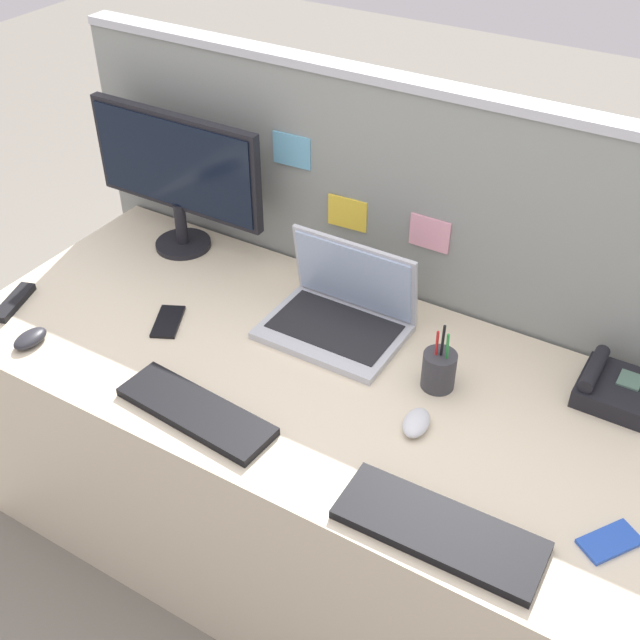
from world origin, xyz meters
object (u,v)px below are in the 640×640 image
(desk_phone, at_px, (613,388))
(keyboard_main, at_px, (196,411))
(computer_mouse_left_hand, at_px, (416,423))
(cell_phone_blue_case, at_px, (610,542))
(desktop_monitor, at_px, (176,170))
(cell_phone_black_slab, at_px, (168,322))
(pen_cup, at_px, (439,370))
(laptop, at_px, (341,310))
(tv_remote, at_px, (14,302))
(computer_mouse_right_hand, at_px, (30,339))
(keyboard_spare, at_px, (439,530))

(desk_phone, xyz_separation_m, keyboard_main, (-0.83, -0.57, -0.02))
(desk_phone, height_order, keyboard_main, desk_phone)
(computer_mouse_left_hand, distance_m, cell_phone_blue_case, 0.48)
(desktop_monitor, height_order, cell_phone_black_slab, desktop_monitor)
(pen_cup, bearing_deg, laptop, 165.22)
(cell_phone_blue_case, bearing_deg, tv_remote, -144.29)
(desktop_monitor, relative_size, desk_phone, 3.33)
(desktop_monitor, relative_size, pen_cup, 3.13)
(desk_phone, xyz_separation_m, pen_cup, (-0.38, -0.18, 0.02))
(laptop, height_order, computer_mouse_right_hand, laptop)
(laptop, height_order, computer_mouse_left_hand, laptop)
(cell_phone_black_slab, bearing_deg, tv_remote, 174.27)
(keyboard_main, bearing_deg, desk_phone, 39.06)
(desk_phone, bearing_deg, keyboard_spare, -108.06)
(keyboard_spare, relative_size, computer_mouse_right_hand, 4.26)
(computer_mouse_left_hand, xyz_separation_m, tv_remote, (-1.18, -0.15, -0.01))
(pen_cup, bearing_deg, tv_remote, -165.23)
(laptop, relative_size, cell_phone_blue_case, 2.95)
(laptop, relative_size, keyboard_spare, 0.86)
(desktop_monitor, relative_size, cell_phone_blue_case, 4.72)
(keyboard_main, xyz_separation_m, tv_remote, (-0.71, 0.08, -0.00))
(keyboard_main, relative_size, computer_mouse_right_hand, 4.06)
(desktop_monitor, distance_m, cell_phone_blue_case, 1.53)
(computer_mouse_left_hand, relative_size, cell_phone_blue_case, 0.81)
(computer_mouse_right_hand, relative_size, pen_cup, 0.53)
(keyboard_main, xyz_separation_m, computer_mouse_left_hand, (0.47, 0.23, 0.01))
(pen_cup, distance_m, cell_phone_blue_case, 0.56)
(desktop_monitor, xyz_separation_m, computer_mouse_right_hand, (-0.04, -0.60, -0.24))
(tv_remote, bearing_deg, keyboard_main, -25.33)
(laptop, distance_m, cell_phone_blue_case, 0.89)
(pen_cup, xyz_separation_m, cell_phone_blue_case, (0.49, -0.25, -0.05))
(laptop, relative_size, keyboard_main, 0.90)
(laptop, distance_m, computer_mouse_left_hand, 0.42)
(keyboard_main, bearing_deg, laptop, 80.01)
(desktop_monitor, height_order, keyboard_spare, desktop_monitor)
(computer_mouse_left_hand, bearing_deg, cell_phone_blue_case, -19.40)
(cell_phone_black_slab, bearing_deg, desk_phone, -9.99)
(keyboard_spare, bearing_deg, keyboard_main, 177.13)
(laptop, bearing_deg, keyboard_main, -104.47)
(computer_mouse_right_hand, xyz_separation_m, computer_mouse_left_hand, (1.01, 0.24, 0.00))
(desktop_monitor, xyz_separation_m, keyboard_main, (0.50, -0.58, -0.25))
(computer_mouse_right_hand, distance_m, cell_phone_blue_case, 1.49)
(laptop, xyz_separation_m, desk_phone, (0.70, 0.09, -0.03))
(laptop, relative_size, cell_phone_black_slab, 2.63)
(keyboard_spare, bearing_deg, laptop, 134.84)
(laptop, bearing_deg, cell_phone_blue_case, -22.56)
(laptop, xyz_separation_m, keyboard_spare, (0.51, -0.49, -0.04))
(cell_phone_blue_case, xyz_separation_m, cell_phone_black_slab, (-1.23, 0.11, 0.00))
(laptop, distance_m, pen_cup, 0.34)
(keyboard_spare, xyz_separation_m, tv_remote, (-1.35, 0.10, -0.00))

